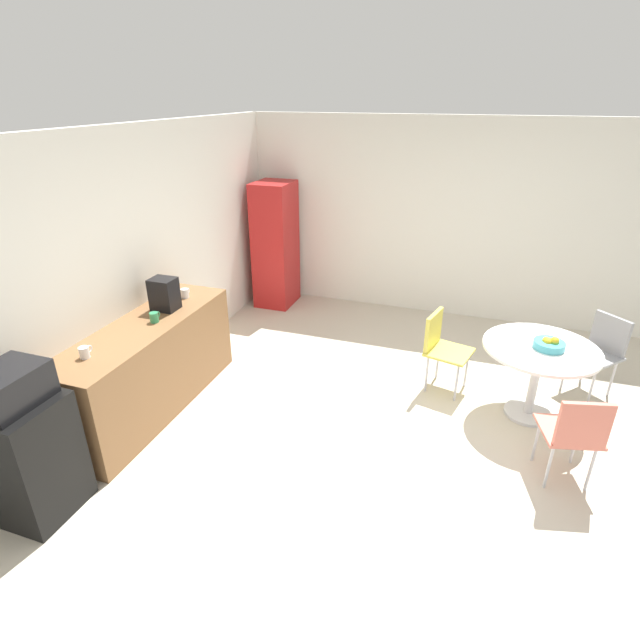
% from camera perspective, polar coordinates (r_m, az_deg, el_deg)
% --- Properties ---
extents(ground_plane, '(6.00, 6.00, 0.00)m').
position_cam_1_polar(ground_plane, '(4.66, 12.27, -13.64)').
color(ground_plane, beige).
extents(wall_back, '(6.00, 0.10, 2.60)m').
position_cam_1_polar(wall_back, '(5.13, -21.58, 5.46)').
color(wall_back, white).
rests_on(wall_back, ground_plane).
extents(wall_side_right, '(0.10, 6.00, 2.60)m').
position_cam_1_polar(wall_side_right, '(6.85, 16.65, 10.78)').
color(wall_side_right, white).
rests_on(wall_side_right, ground_plane).
extents(counter_block, '(2.09, 0.60, 0.90)m').
position_cam_1_polar(counter_block, '(5.04, -19.10, -5.12)').
color(counter_block, brown).
rests_on(counter_block, ground_plane).
extents(mini_fridge, '(0.54, 0.54, 0.93)m').
position_cam_1_polar(mini_fridge, '(4.23, -30.55, -13.56)').
color(mini_fridge, black).
rests_on(mini_fridge, ground_plane).
extents(microwave, '(0.48, 0.38, 0.26)m').
position_cam_1_polar(microwave, '(3.93, -32.44, -6.62)').
color(microwave, black).
rests_on(microwave, mini_fridge).
extents(locker_cabinet, '(0.60, 0.50, 1.75)m').
position_cam_1_polar(locker_cabinet, '(7.09, -5.16, 8.62)').
color(locker_cabinet, '#B21E1E').
rests_on(locker_cabinet, ground_plane).
extents(round_table, '(1.03, 1.03, 0.74)m').
position_cam_1_polar(round_table, '(5.00, 23.93, -4.36)').
color(round_table, silver).
rests_on(round_table, ground_plane).
extents(chair_gray, '(0.59, 0.59, 0.83)m').
position_cam_1_polar(chair_gray, '(5.74, 29.76, -2.60)').
color(chair_gray, silver).
rests_on(chair_gray, ground_plane).
extents(chair_yellow, '(0.51, 0.51, 0.83)m').
position_cam_1_polar(chair_yellow, '(5.20, 13.79, -2.54)').
color(chair_yellow, silver).
rests_on(chair_yellow, ground_plane).
extents(chair_coral, '(0.51, 0.51, 0.83)m').
position_cam_1_polar(chair_coral, '(4.30, 27.43, -11.24)').
color(chair_coral, silver).
rests_on(chair_coral, ground_plane).
extents(fruit_bowl, '(0.27, 0.27, 0.13)m').
position_cam_1_polar(fruit_bowl, '(4.91, 24.98, -2.54)').
color(fruit_bowl, teal).
rests_on(fruit_bowl, round_table).
extents(mug_white, '(0.13, 0.08, 0.09)m').
position_cam_1_polar(mug_white, '(4.84, -18.59, 0.31)').
color(mug_white, '#338C59').
rests_on(mug_white, counter_block).
extents(mug_green, '(0.13, 0.08, 0.09)m').
position_cam_1_polar(mug_green, '(5.33, -15.33, 3.02)').
color(mug_green, white).
rests_on(mug_green, counter_block).
extents(mug_red, '(0.13, 0.08, 0.09)m').
position_cam_1_polar(mug_red, '(4.42, -25.55, -3.38)').
color(mug_red, white).
rests_on(mug_red, counter_block).
extents(coffee_maker, '(0.20, 0.24, 0.32)m').
position_cam_1_polar(coffee_maker, '(5.05, -17.56, 2.87)').
color(coffee_maker, black).
rests_on(coffee_maker, counter_block).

